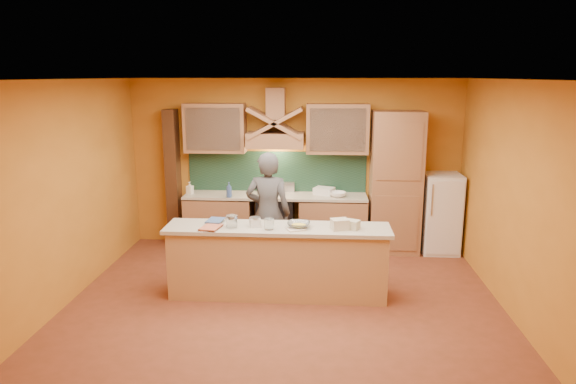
# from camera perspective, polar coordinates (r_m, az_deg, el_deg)

# --- Properties ---
(floor) EXTENTS (5.50, 5.00, 0.01)m
(floor) POSITION_cam_1_polar(r_m,az_deg,el_deg) (6.66, -0.47, -12.43)
(floor) COLOR brown
(floor) RESTS_ON ground
(ceiling) EXTENTS (5.50, 5.00, 0.01)m
(ceiling) POSITION_cam_1_polar(r_m,az_deg,el_deg) (6.03, -0.52, 12.42)
(ceiling) COLOR white
(ceiling) RESTS_ON wall_back
(wall_back) EXTENTS (5.50, 0.02, 2.80)m
(wall_back) POSITION_cam_1_polar(r_m,az_deg,el_deg) (8.64, 0.75, 3.23)
(wall_back) COLOR #C67C26
(wall_back) RESTS_ON floor
(wall_front) EXTENTS (5.50, 0.02, 2.80)m
(wall_front) POSITION_cam_1_polar(r_m,az_deg,el_deg) (3.82, -3.35, -9.41)
(wall_front) COLOR #C67C26
(wall_front) RESTS_ON floor
(wall_left) EXTENTS (0.02, 5.00, 2.80)m
(wall_left) POSITION_cam_1_polar(r_m,az_deg,el_deg) (6.96, -23.70, -0.23)
(wall_left) COLOR #C67C26
(wall_left) RESTS_ON floor
(wall_right) EXTENTS (0.02, 5.00, 2.80)m
(wall_right) POSITION_cam_1_polar(r_m,az_deg,el_deg) (6.59, 24.09, -0.96)
(wall_right) COLOR #C67C26
(wall_right) RESTS_ON floor
(base_cabinet_left) EXTENTS (1.10, 0.60, 0.86)m
(base_cabinet_left) POSITION_cam_1_polar(r_m,az_deg,el_deg) (8.72, -7.62, -3.34)
(base_cabinet_left) COLOR #9E6B48
(base_cabinet_left) RESTS_ON floor
(base_cabinet_right) EXTENTS (1.10, 0.60, 0.86)m
(base_cabinet_right) POSITION_cam_1_polar(r_m,az_deg,el_deg) (8.56, 4.98, -3.59)
(base_cabinet_right) COLOR #9E6B48
(base_cabinet_right) RESTS_ON floor
(counter_top) EXTENTS (3.00, 0.62, 0.04)m
(counter_top) POSITION_cam_1_polar(r_m,az_deg,el_deg) (8.47, -1.40, -0.43)
(counter_top) COLOR #BBB19E
(counter_top) RESTS_ON base_cabinet_left
(stove) EXTENTS (0.60, 0.58, 0.90)m
(stove) POSITION_cam_1_polar(r_m,az_deg,el_deg) (8.58, -1.38, -3.35)
(stove) COLOR black
(stove) RESTS_ON floor
(backsplash) EXTENTS (3.00, 0.03, 0.70)m
(backsplash) POSITION_cam_1_polar(r_m,az_deg,el_deg) (8.67, -1.24, 2.25)
(backsplash) COLOR #183628
(backsplash) RESTS_ON wall_back
(range_hood) EXTENTS (0.92, 0.50, 0.24)m
(range_hood) POSITION_cam_1_polar(r_m,az_deg,el_deg) (8.36, -1.40, 5.80)
(range_hood) COLOR #9E6B48
(range_hood) RESTS_ON wall_back
(hood_chimney) EXTENTS (0.30, 0.30, 0.50)m
(hood_chimney) POSITION_cam_1_polar(r_m,az_deg,el_deg) (8.40, -1.36, 9.81)
(hood_chimney) COLOR #9E6B48
(hood_chimney) RESTS_ON wall_back
(upper_cabinet_left) EXTENTS (1.00, 0.35, 0.80)m
(upper_cabinet_left) POSITION_cam_1_polar(r_m,az_deg,el_deg) (8.56, -8.10, 7.06)
(upper_cabinet_left) COLOR #9E6B48
(upper_cabinet_left) RESTS_ON wall_back
(upper_cabinet_right) EXTENTS (1.00, 0.35, 0.80)m
(upper_cabinet_right) POSITION_cam_1_polar(r_m,az_deg,el_deg) (8.38, 5.51, 7.00)
(upper_cabinet_right) COLOR #9E6B48
(upper_cabinet_right) RESTS_ON wall_back
(pantry_column) EXTENTS (0.80, 0.60, 2.30)m
(pantry_column) POSITION_cam_1_polar(r_m,az_deg,el_deg) (8.47, 11.85, 1.02)
(pantry_column) COLOR #9E6B48
(pantry_column) RESTS_ON floor
(fridge) EXTENTS (0.58, 0.60, 1.30)m
(fridge) POSITION_cam_1_polar(r_m,az_deg,el_deg) (8.72, 16.59, -2.28)
(fridge) COLOR white
(fridge) RESTS_ON floor
(trim_column_left) EXTENTS (0.20, 0.30, 2.30)m
(trim_column_left) POSITION_cam_1_polar(r_m,az_deg,el_deg) (8.89, -12.63, 1.54)
(trim_column_left) COLOR #472816
(trim_column_left) RESTS_ON floor
(island_body) EXTENTS (2.80, 0.55, 0.88)m
(island_body) POSITION_cam_1_polar(r_m,az_deg,el_deg) (6.77, -1.14, -7.95)
(island_body) COLOR tan
(island_body) RESTS_ON floor
(island_top) EXTENTS (2.90, 0.62, 0.05)m
(island_top) POSITION_cam_1_polar(r_m,az_deg,el_deg) (6.62, -1.16, -4.06)
(island_top) COLOR #BBB19E
(island_top) RESTS_ON island_body
(person) EXTENTS (0.68, 0.47, 1.79)m
(person) POSITION_cam_1_polar(r_m,az_deg,el_deg) (7.43, -2.22, -2.37)
(person) COLOR #4C4C51
(person) RESTS_ON floor
(pot_large) EXTENTS (0.33, 0.33, 0.17)m
(pot_large) POSITION_cam_1_polar(r_m,az_deg,el_deg) (8.37, -2.61, -0.01)
(pot_large) COLOR #B5B5BC
(pot_large) RESTS_ON stove
(pot_small) EXTENTS (0.18, 0.18, 0.13)m
(pot_small) POSITION_cam_1_polar(r_m,az_deg,el_deg) (8.48, -1.08, 0.02)
(pot_small) COLOR silver
(pot_small) RESTS_ON stove
(soap_bottle_a) EXTENTS (0.12, 0.12, 0.21)m
(soap_bottle_a) POSITION_cam_1_polar(r_m,az_deg,el_deg) (8.64, -10.86, 0.44)
(soap_bottle_a) COLOR white
(soap_bottle_a) RESTS_ON counter_top
(soap_bottle_b) EXTENTS (0.10, 0.10, 0.25)m
(soap_bottle_b) POSITION_cam_1_polar(r_m,az_deg,el_deg) (8.31, -6.57, 0.25)
(soap_bottle_b) COLOR #375499
(soap_bottle_b) RESTS_ON counter_top
(bowl_back) EXTENTS (0.26, 0.26, 0.08)m
(bowl_back) POSITION_cam_1_polar(r_m,az_deg,el_deg) (8.34, 5.55, -0.27)
(bowl_back) COLOR white
(bowl_back) RESTS_ON counter_top
(dish_rack) EXTENTS (0.38, 0.34, 0.11)m
(dish_rack) POSITION_cam_1_polar(r_m,az_deg,el_deg) (8.51, 4.03, 0.13)
(dish_rack) COLOR white
(dish_rack) RESTS_ON counter_top
(book_lower) EXTENTS (0.28, 0.35, 0.03)m
(book_lower) POSITION_cam_1_polar(r_m,az_deg,el_deg) (6.64, -9.46, -3.83)
(book_lower) COLOR #B75D41
(book_lower) RESTS_ON island_top
(book_upper) EXTENTS (0.23, 0.30, 0.02)m
(book_upper) POSITION_cam_1_polar(r_m,az_deg,el_deg) (6.86, -8.89, -3.10)
(book_upper) COLOR #3B5583
(book_upper) RESTS_ON island_top
(jar_large) EXTENTS (0.18, 0.18, 0.16)m
(jar_large) POSITION_cam_1_polar(r_m,az_deg,el_deg) (6.60, -6.27, -3.27)
(jar_large) COLOR silver
(jar_large) RESTS_ON island_top
(jar_small) EXTENTS (0.14, 0.14, 0.14)m
(jar_small) POSITION_cam_1_polar(r_m,az_deg,el_deg) (6.47, -2.10, -3.60)
(jar_small) COLOR white
(jar_small) RESTS_ON island_top
(kitchen_scale) EXTENTS (0.16, 0.16, 0.11)m
(kitchen_scale) POSITION_cam_1_polar(r_m,az_deg,el_deg) (6.62, -3.67, -3.38)
(kitchen_scale) COLOR silver
(kitchen_scale) RESTS_ON island_top
(mixing_bowl) EXTENTS (0.32, 0.32, 0.07)m
(mixing_bowl) POSITION_cam_1_polar(r_m,az_deg,el_deg) (6.56, 1.19, -3.67)
(mixing_bowl) COLOR silver
(mixing_bowl) RESTS_ON island_top
(cloth) EXTENTS (0.27, 0.24, 0.02)m
(cloth) POSITION_cam_1_polar(r_m,az_deg,el_deg) (6.47, 0.91, -4.16)
(cloth) COLOR beige
(cloth) RESTS_ON island_top
(grocery_bag_a) EXTENTS (0.25, 0.22, 0.14)m
(grocery_bag_a) POSITION_cam_1_polar(r_m,az_deg,el_deg) (6.51, 5.77, -3.58)
(grocery_bag_a) COLOR beige
(grocery_bag_a) RESTS_ON island_top
(grocery_bag_b) EXTENTS (0.23, 0.21, 0.11)m
(grocery_bag_b) POSITION_cam_1_polar(r_m,az_deg,el_deg) (6.55, 7.09, -3.60)
(grocery_bag_b) COLOR beige
(grocery_bag_b) RESTS_ON island_top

